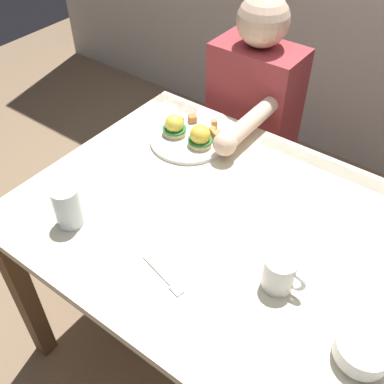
{
  "coord_description": "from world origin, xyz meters",
  "views": [
    {
      "loc": [
        0.45,
        -0.78,
        1.68
      ],
      "look_at": [
        -0.13,
        0.0,
        0.78
      ],
      "focal_mm": 42.27,
      "sensor_mm": 36.0,
      "label": 1
    }
  ],
  "objects_px": {
    "fruit_bowl": "(363,351)",
    "fork": "(165,277)",
    "coffee_mug": "(280,273)",
    "water_glass_near": "(68,209)",
    "diner_person": "(250,119)",
    "dining_table": "(226,245)",
    "eggs_benedict_plate": "(189,135)"
  },
  "relations": [
    {
      "from": "eggs_benedict_plate",
      "to": "fork",
      "type": "height_order",
      "value": "eggs_benedict_plate"
    },
    {
      "from": "coffee_mug",
      "to": "diner_person",
      "type": "xyz_separation_m",
      "value": [
        -0.51,
        0.71,
        -0.14
      ]
    },
    {
      "from": "eggs_benedict_plate",
      "to": "fork",
      "type": "relative_size",
      "value": 1.74
    },
    {
      "from": "fruit_bowl",
      "to": "coffee_mug",
      "type": "bearing_deg",
      "value": 165.36
    },
    {
      "from": "dining_table",
      "to": "eggs_benedict_plate",
      "type": "distance_m",
      "value": 0.42
    },
    {
      "from": "fruit_bowl",
      "to": "coffee_mug",
      "type": "relative_size",
      "value": 1.08
    },
    {
      "from": "fruit_bowl",
      "to": "diner_person",
      "type": "distance_m",
      "value": 1.08
    },
    {
      "from": "dining_table",
      "to": "eggs_benedict_plate",
      "type": "bearing_deg",
      "value": 143.3
    },
    {
      "from": "fruit_bowl",
      "to": "water_glass_near",
      "type": "height_order",
      "value": "water_glass_near"
    },
    {
      "from": "diner_person",
      "to": "eggs_benedict_plate",
      "type": "bearing_deg",
      "value": -95.23
    },
    {
      "from": "fork",
      "to": "water_glass_near",
      "type": "height_order",
      "value": "water_glass_near"
    },
    {
      "from": "fruit_bowl",
      "to": "water_glass_near",
      "type": "distance_m",
      "value": 0.82
    },
    {
      "from": "dining_table",
      "to": "eggs_benedict_plate",
      "type": "relative_size",
      "value": 4.44
    },
    {
      "from": "fork",
      "to": "diner_person",
      "type": "bearing_deg",
      "value": 107.11
    },
    {
      "from": "dining_table",
      "to": "coffee_mug",
      "type": "height_order",
      "value": "coffee_mug"
    },
    {
      "from": "fruit_bowl",
      "to": "water_glass_near",
      "type": "xyz_separation_m",
      "value": [
        -0.81,
        -0.1,
        0.02
      ]
    },
    {
      "from": "eggs_benedict_plate",
      "to": "diner_person",
      "type": "distance_m",
      "value": 0.38
    },
    {
      "from": "water_glass_near",
      "to": "diner_person",
      "type": "height_order",
      "value": "diner_person"
    },
    {
      "from": "coffee_mug",
      "to": "eggs_benedict_plate",
      "type": "bearing_deg",
      "value": 147.2
    },
    {
      "from": "coffee_mug",
      "to": "water_glass_near",
      "type": "height_order",
      "value": "water_glass_near"
    },
    {
      "from": "fruit_bowl",
      "to": "water_glass_near",
      "type": "bearing_deg",
      "value": -173.07
    },
    {
      "from": "fruit_bowl",
      "to": "fork",
      "type": "distance_m",
      "value": 0.49
    },
    {
      "from": "dining_table",
      "to": "fork",
      "type": "distance_m",
      "value": 0.29
    },
    {
      "from": "eggs_benedict_plate",
      "to": "fruit_bowl",
      "type": "relative_size",
      "value": 2.25
    },
    {
      "from": "fruit_bowl",
      "to": "fork",
      "type": "bearing_deg",
      "value": -169.36
    },
    {
      "from": "fruit_bowl",
      "to": "coffee_mug",
      "type": "height_order",
      "value": "coffee_mug"
    },
    {
      "from": "fruit_bowl",
      "to": "fork",
      "type": "xyz_separation_m",
      "value": [
        -0.48,
        -0.09,
        -0.03
      ]
    },
    {
      "from": "fork",
      "to": "eggs_benedict_plate",
      "type": "bearing_deg",
      "value": 120.97
    },
    {
      "from": "dining_table",
      "to": "water_glass_near",
      "type": "height_order",
      "value": "water_glass_near"
    },
    {
      "from": "eggs_benedict_plate",
      "to": "fruit_bowl",
      "type": "distance_m",
      "value": 0.88
    },
    {
      "from": "fork",
      "to": "diner_person",
      "type": "xyz_separation_m",
      "value": [
        -0.27,
        0.86,
        -0.09
      ]
    },
    {
      "from": "dining_table",
      "to": "diner_person",
      "type": "distance_m",
      "value": 0.66
    }
  ]
}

